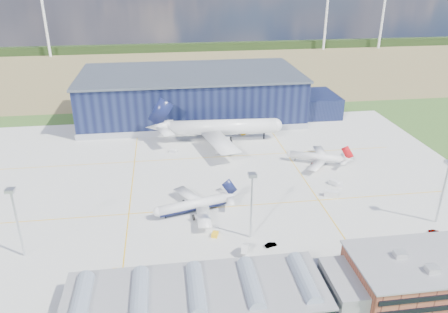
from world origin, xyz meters
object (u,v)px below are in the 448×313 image
gse_van_b (334,183)px  gse_van_c (274,264)px  airliner_red (317,153)px  hangar (196,97)px  ops_building (435,272)px  airstair (245,251)px  gse_cart_b (173,151)px  airliner_navy (193,200)px  car_a (434,231)px  car_b (271,245)px  light_mast_west (15,212)px  airliner_widebody (222,120)px  light_mast_center (252,195)px  gse_van_a (331,194)px  gse_tug_a (115,274)px  gse_tug_c (242,133)px  light_mast_east (445,182)px  gse_tug_b (215,235)px  gse_cart_a (340,184)px

gse_van_b → gse_van_c: (-36.48, -47.25, 0.12)m
airliner_red → gse_van_c: (-35.97, -68.00, -3.74)m
hangar → ops_building: size_ratio=3.15×
gse_van_c → ops_building: bearing=-105.3°
airstair → gse_cart_b: bearing=122.1°
airliner_navy → car_a: (77.77, -23.82, -4.65)m
ops_building → car_b: ops_building is taller
light_mast_west → airliner_widebody: 111.69m
light_mast_center → gse_van_a: (35.75, 22.06, -14.29)m
gse_tug_a → car_a: (102.24, 7.22, -0.09)m
gse_tug_a → gse_tug_c: gse_tug_c is taller
gse_tug_a → car_a: size_ratio=0.94×
ops_building → gse_van_a: 53.01m
airstair → car_b: size_ratio=1.13×
gse_van_a → car_a: size_ratio=1.51×
light_mast_center → airliner_navy: bearing=134.4°
gse_van_c → car_b: (1.41, 10.00, -0.44)m
light_mast_east → airliner_red: light_mast_east is taller
ops_building → gse_tug_a: (-86.81, 16.65, -4.11)m
airliner_widebody → gse_tug_c: airliner_widebody is taller
gse_tug_b → gse_van_a: 51.18m
airliner_navy → airstair: 30.26m
car_a → airliner_red: bearing=30.9°
light_mast_center → airstair: light_mast_center is taller
light_mast_west → airliner_red: light_mast_west is taller
hangar → light_mast_east: size_ratio=6.30×
gse_tug_a → gse_tug_b: gse_tug_a is taller
gse_cart_a → car_b: bearing=-118.8°
light_mast_east → gse_van_c: 64.76m
airliner_red → car_b: (-34.55, -58.00, -4.18)m
gse_van_b → ops_building: bearing=-118.1°
ops_building → gse_van_b: size_ratio=10.96×
gse_cart_a → airstair: bearing=-122.6°
gse_cart_b → gse_tug_a: bearing=-166.6°
airliner_navy → gse_tug_a: bearing=37.4°
hangar → gse_tug_a: size_ratio=44.11×
airliner_navy → gse_van_b: 59.46m
airliner_red → airstair: size_ratio=6.71×
light_mast_east → gse_van_c: size_ratio=5.10×
airliner_navy → gse_tug_a: 39.78m
hangar → car_a: size_ratio=41.54×
ops_building → airliner_red: size_ratio=1.56×
hangar → gse_van_a: bearing=-67.3°
airliner_navy → gse_tug_b: 17.29m
gse_tug_b → car_b: (16.71, -8.14, 0.03)m
airliner_navy → gse_van_a: airliner_navy is taller
airliner_navy → ops_building: bearing=128.2°
hangar → airstair: bearing=-88.4°
light_mast_west → gse_tug_a: size_ratio=7.00×
ops_building → gse_van_b: 61.55m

